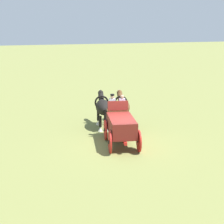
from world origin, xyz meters
name	(u,v)px	position (x,y,z in m)	size (l,w,h in m)	color
ground_plane	(121,145)	(0.00, 0.00, 0.00)	(220.00, 220.00, 0.00)	olive
show_wagon	(121,125)	(0.19, -0.04, 1.13)	(5.79, 2.39, 2.62)	maroon
draft_horse_near	(103,107)	(3.80, -0.25, 1.35)	(3.16, 1.43, 2.21)	black
draft_horse_off	(123,107)	(3.51, -1.52, 1.35)	(2.97, 1.30, 2.22)	brown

